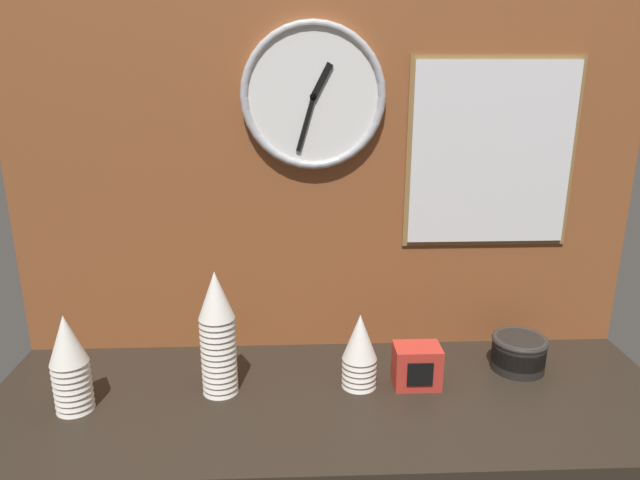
% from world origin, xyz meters
% --- Properties ---
extents(ground_plane, '(1.60, 0.56, 0.04)m').
position_xyz_m(ground_plane, '(0.00, 0.00, -0.02)').
color(ground_plane, black).
extents(wall_tiled_back, '(1.60, 0.03, 1.05)m').
position_xyz_m(wall_tiled_back, '(0.00, 0.27, 0.53)').
color(wall_tiled_back, brown).
rests_on(wall_tiled_back, ground_plane).
extents(cup_stack_center_left, '(0.08, 0.08, 0.30)m').
position_xyz_m(cup_stack_center_left, '(-0.26, 0.02, 0.15)').
color(cup_stack_center_left, white).
rests_on(cup_stack_center_left, ground_plane).
extents(cup_stack_center_right, '(0.08, 0.08, 0.19)m').
position_xyz_m(cup_stack_center_right, '(0.07, 0.04, 0.09)').
color(cup_stack_center_right, white).
rests_on(cup_stack_center_right, ground_plane).
extents(cup_stack_far_left, '(0.08, 0.08, 0.23)m').
position_xyz_m(cup_stack_far_left, '(-0.58, -0.04, 0.11)').
color(cup_stack_far_left, white).
rests_on(cup_stack_far_left, ground_plane).
extents(bowl_stack_far_right, '(0.14, 0.14, 0.09)m').
position_xyz_m(bowl_stack_far_right, '(0.48, 0.10, 0.05)').
color(bowl_stack_far_right, black).
rests_on(bowl_stack_far_right, ground_plane).
extents(wall_clock, '(0.35, 0.03, 0.35)m').
position_xyz_m(wall_clock, '(-0.03, 0.23, 0.67)').
color(wall_clock, white).
extents(menu_board, '(0.43, 0.01, 0.48)m').
position_xyz_m(menu_board, '(0.42, 0.24, 0.53)').
color(menu_board, olive).
extents(napkin_dispenser, '(0.11, 0.08, 0.10)m').
position_xyz_m(napkin_dispenser, '(0.21, 0.03, 0.05)').
color(napkin_dispenser, red).
rests_on(napkin_dispenser, ground_plane).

